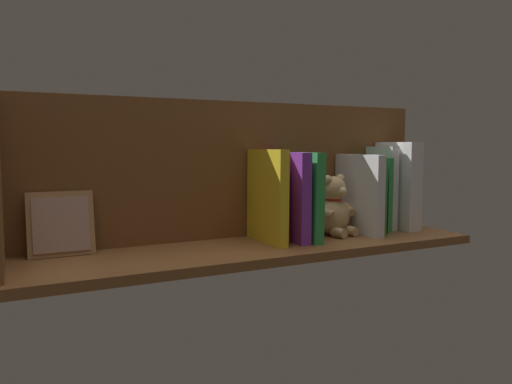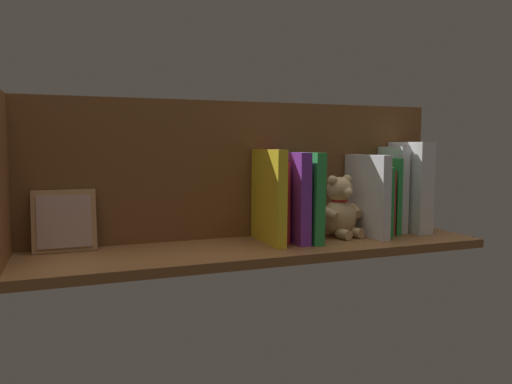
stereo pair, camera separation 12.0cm
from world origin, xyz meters
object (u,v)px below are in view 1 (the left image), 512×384
at_px(dictionary_thick_white, 398,185).
at_px(teddy_bear, 334,208).
at_px(book_0, 381,188).
at_px(picture_frame_leaning, 61,224).

bearing_deg(dictionary_thick_white, teddy_bear, 1.49).
distance_m(book_0, picture_frame_leaning, 0.89).
distance_m(dictionary_thick_white, teddy_bear, 0.24).
height_order(dictionary_thick_white, teddy_bear, dictionary_thick_white).
height_order(teddy_bear, picture_frame_leaning, teddy_bear).
xyz_separation_m(book_0, teddy_bear, (0.19, 0.03, -0.05)).
relative_size(teddy_bear, picture_frame_leaning, 1.15).
relative_size(book_0, teddy_bear, 1.46).
distance_m(book_0, teddy_bear, 0.20).
xyz_separation_m(dictionary_thick_white, teddy_bear, (0.23, 0.01, -0.05)).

